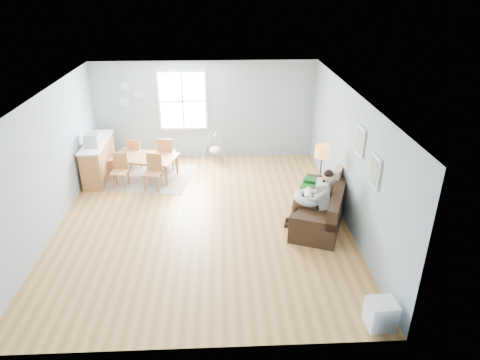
{
  "coord_description": "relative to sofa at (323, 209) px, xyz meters",
  "views": [
    {
      "loc": [
        0.41,
        -7.89,
        4.71
      ],
      "look_at": [
        0.77,
        -0.18,
        1.0
      ],
      "focal_mm": 32.0,
      "sensor_mm": 36.0,
      "label": 1
    }
  ],
  "objects": [
    {
      "name": "father",
      "position": [
        -0.23,
        -0.23,
        0.41
      ],
      "size": [
        0.97,
        0.58,
        1.32
      ],
      "color": "#97989A",
      "rests_on": "sofa"
    },
    {
      "name": "wall_plates",
      "position": [
        -4.51,
        3.67,
        1.53
      ],
      "size": [
        0.67,
        0.02,
        0.66
      ],
      "color": "#A4B9C5",
      "rests_on": "room"
    },
    {
      "name": "room",
      "position": [
        -2.51,
        0.2,
        2.12
      ],
      "size": [
        8.4,
        9.4,
        3.9
      ],
      "color": "#A8753B"
    },
    {
      "name": "nursing_pillow",
      "position": [
        -0.38,
        -0.17,
        0.36
      ],
      "size": [
        0.77,
        0.76,
        0.23
      ],
      "primitive_type": "torus",
      "rotation": [
        0.0,
        0.14,
        -0.44
      ],
      "color": "#A5BACE",
      "rests_on": "father"
    },
    {
      "name": "floor_lamp",
      "position": [
        0.04,
        0.61,
        0.92
      ],
      "size": [
        0.3,
        0.3,
        1.47
      ],
      "color": "black",
      "rests_on": "room"
    },
    {
      "name": "monitor",
      "position": [
        -5.19,
        2.11,
        0.83
      ],
      "size": [
        0.34,
        0.32,
        0.31
      ],
      "color": "#A2A3A7",
      "rests_on": "counter"
    },
    {
      "name": "window",
      "position": [
        -3.11,
        3.66,
        1.35
      ],
      "size": [
        1.32,
        0.08,
        1.62
      ],
      "color": "white",
      "rests_on": "room"
    },
    {
      "name": "beige_pillow",
      "position": [
        0.37,
        0.43,
        0.47
      ],
      "size": [
        0.36,
        0.52,
        0.51
      ],
      "primitive_type": "cube",
      "rotation": [
        0.0,
        0.0,
        -0.48
      ],
      "color": "tan",
      "rests_on": "sofa"
    },
    {
      "name": "rug",
      "position": [
        -4.05,
        2.38,
        -0.29
      ],
      "size": [
        2.57,
        2.12,
        0.01
      ],
      "primitive_type": "cube",
      "rotation": [
        0.0,
        0.0,
        -0.17
      ],
      "color": "#9F9A91",
      "rests_on": "room"
    },
    {
      "name": "chair_se",
      "position": [
        -3.74,
        1.75,
        0.19
      ],
      "size": [
        0.47,
        0.47,
        0.87
      ],
      "color": "brown",
      "rests_on": "rug"
    },
    {
      "name": "pictures",
      "position": [
        0.46,
        -0.85,
        1.55
      ],
      "size": [
        0.05,
        1.34,
        0.74
      ],
      "color": "white",
      "rests_on": "room"
    },
    {
      "name": "infant",
      "position": [
        -0.37,
        -0.14,
        0.45
      ],
      "size": [
        0.19,
        0.39,
        0.14
      ],
      "color": "white",
      "rests_on": "nursing_pillow"
    },
    {
      "name": "toddler",
      "position": [
        -0.0,
        0.21,
        0.41
      ],
      "size": [
        0.57,
        0.4,
        0.84
      ],
      "color": "white",
      "rests_on": "sofa"
    },
    {
      "name": "chair_sw",
      "position": [
        -4.56,
        1.89,
        0.17
      ],
      "size": [
        0.43,
        0.43,
        0.85
      ],
      "color": "brown",
      "rests_on": "rug"
    },
    {
      "name": "chair_nw",
      "position": [
        -4.37,
        3.02,
        0.16
      ],
      "size": [
        0.46,
        0.46,
        0.83
      ],
      "color": "brown",
      "rests_on": "rug"
    },
    {
      "name": "storage_cube",
      "position": [
        0.18,
        -3.0,
        -0.08
      ],
      "size": [
        0.43,
        0.39,
        0.45
      ],
      "color": "white",
      "rests_on": "room"
    },
    {
      "name": "dining_table",
      "position": [
        -4.05,
        2.38,
        -0.02
      ],
      "size": [
        1.78,
        1.3,
        0.56
      ],
      "primitive_type": "imported",
      "rotation": [
        0.0,
        0.0,
        -0.28
      ],
      "color": "brown",
      "rests_on": "rug"
    },
    {
      "name": "baby_swing",
      "position": [
        -2.26,
        3.3,
        0.07
      ],
      "size": [
        0.93,
        0.94,
        0.82
      ],
      "color": "#A2A3A7",
      "rests_on": "room"
    },
    {
      "name": "chair_ne",
      "position": [
        -3.54,
        2.86,
        0.21
      ],
      "size": [
        0.44,
        0.44,
        0.9
      ],
      "color": "brown",
      "rests_on": "rug"
    },
    {
      "name": "counter",
      "position": [
        -5.21,
        2.45,
        0.2
      ],
      "size": [
        0.55,
        1.76,
        0.98
      ],
      "color": "brown",
      "rests_on": "room"
    },
    {
      "name": "green_throw",
      "position": [
        0.18,
        0.68,
        0.24
      ],
      "size": [
        1.17,
        1.07,
        0.04
      ],
      "primitive_type": "cube",
      "rotation": [
        0.0,
        0.0,
        -0.38
      ],
      "color": "#125224",
      "rests_on": "sofa"
    },
    {
      "name": "sofa",
      "position": [
        0.0,
        0.0,
        0.0
      ],
      "size": [
        1.59,
        2.27,
        0.85
      ],
      "color": "black",
      "rests_on": "room"
    }
  ]
}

